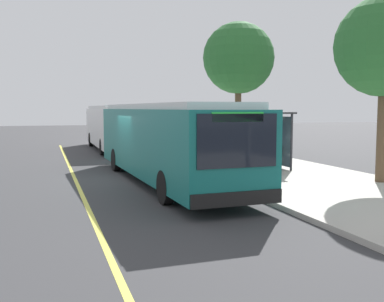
{
  "coord_description": "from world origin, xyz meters",
  "views": [
    {
      "loc": [
        17.79,
        -3.3,
        2.78
      ],
      "look_at": [
        3.05,
        1.47,
        1.34
      ],
      "focal_mm": 42.78,
      "sensor_mm": 36.0,
      "label": 1
    }
  ],
  "objects_px": {
    "transit_bus_main": "(165,140)",
    "route_sign_post": "(235,130)",
    "waiting_bench": "(267,156)",
    "transit_bus_second": "(113,126)",
    "pedestrian_commuter": "(254,150)"
  },
  "relations": [
    {
      "from": "transit_bus_second",
      "to": "route_sign_post",
      "type": "bearing_deg",
      "value": 10.04
    },
    {
      "from": "transit_bus_second",
      "to": "route_sign_post",
      "type": "height_order",
      "value": "same"
    },
    {
      "from": "waiting_bench",
      "to": "route_sign_post",
      "type": "bearing_deg",
      "value": -48.01
    },
    {
      "from": "transit_bus_second",
      "to": "route_sign_post",
      "type": "distance_m",
      "value": 14.78
    },
    {
      "from": "transit_bus_second",
      "to": "pedestrian_commuter",
      "type": "distance_m",
      "value": 14.6
    },
    {
      "from": "transit_bus_second",
      "to": "pedestrian_commuter",
      "type": "bearing_deg",
      "value": 14.21
    },
    {
      "from": "transit_bus_main",
      "to": "transit_bus_second",
      "type": "bearing_deg",
      "value": 179.54
    },
    {
      "from": "pedestrian_commuter",
      "to": "waiting_bench",
      "type": "bearing_deg",
      "value": 140.6
    },
    {
      "from": "pedestrian_commuter",
      "to": "transit_bus_second",
      "type": "bearing_deg",
      "value": -165.79
    },
    {
      "from": "waiting_bench",
      "to": "route_sign_post",
      "type": "xyz_separation_m",
      "value": [
        2.34,
        -2.6,
        1.32
      ]
    },
    {
      "from": "transit_bus_second",
      "to": "waiting_bench",
      "type": "height_order",
      "value": "transit_bus_second"
    },
    {
      "from": "transit_bus_main",
      "to": "route_sign_post",
      "type": "distance_m",
      "value": 2.73
    },
    {
      "from": "route_sign_post",
      "to": "waiting_bench",
      "type": "bearing_deg",
      "value": 131.99
    },
    {
      "from": "transit_bus_second",
      "to": "waiting_bench",
      "type": "relative_size",
      "value": 6.92
    },
    {
      "from": "route_sign_post",
      "to": "transit_bus_second",
      "type": "bearing_deg",
      "value": -169.96
    }
  ]
}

